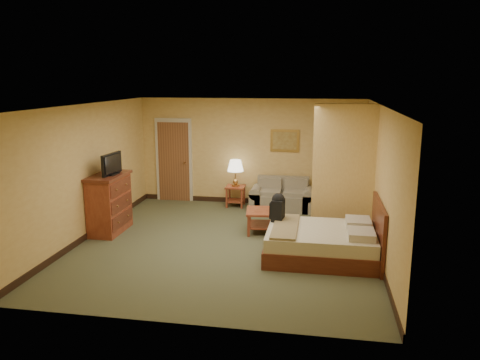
% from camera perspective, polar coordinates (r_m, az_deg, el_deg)
% --- Properties ---
extents(floor, '(6.00, 6.00, 0.00)m').
position_cam_1_polar(floor, '(8.95, -1.64, -7.77)').
color(floor, '#4E5235').
rests_on(floor, ground).
extents(ceiling, '(6.00, 6.00, 0.00)m').
position_cam_1_polar(ceiling, '(8.42, -1.75, 9.08)').
color(ceiling, white).
rests_on(ceiling, back_wall).
extents(back_wall, '(5.50, 0.02, 2.60)m').
position_cam_1_polar(back_wall, '(11.50, 1.27, 3.45)').
color(back_wall, '#E0B45F').
rests_on(back_wall, floor).
extents(left_wall, '(0.02, 6.00, 2.60)m').
position_cam_1_polar(left_wall, '(9.52, -18.14, 0.96)').
color(left_wall, '#E0B45F').
rests_on(left_wall, floor).
extents(right_wall, '(0.02, 6.00, 2.60)m').
position_cam_1_polar(right_wall, '(8.50, 16.80, -0.27)').
color(right_wall, '#E0B45F').
rests_on(right_wall, floor).
extents(partition, '(1.20, 0.15, 2.60)m').
position_cam_1_polar(partition, '(9.35, 12.49, 1.08)').
color(partition, '#E0B45F').
rests_on(partition, floor).
extents(door, '(0.94, 0.16, 2.10)m').
position_cam_1_polar(door, '(11.95, -8.05, 2.37)').
color(door, beige).
rests_on(door, floor).
extents(baseboard, '(5.50, 0.02, 0.12)m').
position_cam_1_polar(baseboard, '(11.75, 1.24, -2.55)').
color(baseboard, black).
rests_on(baseboard, floor).
extents(loveseat, '(1.51, 0.70, 0.76)m').
position_cam_1_polar(loveseat, '(11.20, 5.18, -2.34)').
color(loveseat, gray).
rests_on(loveseat, floor).
extents(side_table, '(0.46, 0.46, 0.51)m').
position_cam_1_polar(side_table, '(11.41, -0.55, -1.59)').
color(side_table, maroon).
rests_on(side_table, floor).
extents(table_lamp, '(0.39, 0.39, 0.64)m').
position_cam_1_polar(table_lamp, '(11.26, -0.56, 1.68)').
color(table_lamp, '#B48442').
rests_on(table_lamp, side_table).
extents(coffee_table, '(0.79, 0.79, 0.46)m').
position_cam_1_polar(coffee_table, '(9.53, 2.95, -4.46)').
color(coffee_table, maroon).
rests_on(coffee_table, floor).
extents(wall_picture, '(0.69, 0.04, 0.54)m').
position_cam_1_polar(wall_picture, '(11.34, 5.48, 4.80)').
color(wall_picture, '#B78E3F').
rests_on(wall_picture, back_wall).
extents(dresser, '(0.59, 1.12, 1.19)m').
position_cam_1_polar(dresser, '(9.81, -15.64, -2.73)').
color(dresser, maroon).
rests_on(dresser, floor).
extents(tv, '(0.20, 0.71, 0.43)m').
position_cam_1_polar(tv, '(9.60, -15.37, 1.82)').
color(tv, black).
rests_on(tv, dresser).
extents(bed, '(1.94, 1.61, 1.04)m').
position_cam_1_polar(bed, '(8.34, 10.29, -7.44)').
color(bed, '#521F13').
rests_on(bed, floor).
extents(backpack, '(0.24, 0.32, 0.52)m').
position_cam_1_polar(backpack, '(8.58, 4.68, -3.21)').
color(backpack, black).
rests_on(backpack, bed).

